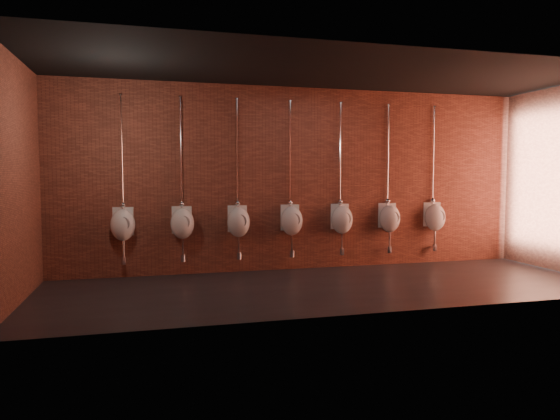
# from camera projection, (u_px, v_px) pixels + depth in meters

# --- Properties ---
(ground) EXTENTS (8.50, 8.50, 0.00)m
(ground) POSITION_uv_depth(u_px,v_px,m) (331.00, 286.00, 7.48)
(ground) COLOR black
(ground) RESTS_ON ground
(room_shell) EXTENTS (8.54, 3.04, 3.22)m
(room_shell) POSITION_uv_depth(u_px,v_px,m) (332.00, 152.00, 7.34)
(room_shell) COLOR black
(room_shell) RESTS_ON ground
(urinal_0) EXTENTS (0.44, 0.40, 2.72)m
(urinal_0) POSITION_uv_depth(u_px,v_px,m) (123.00, 224.00, 7.97)
(urinal_0) COLOR white
(urinal_0) RESTS_ON ground
(urinal_1) EXTENTS (0.44, 0.40, 2.72)m
(urinal_1) POSITION_uv_depth(u_px,v_px,m) (182.00, 222.00, 8.20)
(urinal_1) COLOR white
(urinal_1) RESTS_ON ground
(urinal_2) EXTENTS (0.44, 0.40, 2.72)m
(urinal_2) POSITION_uv_depth(u_px,v_px,m) (238.00, 221.00, 8.44)
(urinal_2) COLOR white
(urinal_2) RESTS_ON ground
(urinal_3) EXTENTS (0.44, 0.40, 2.72)m
(urinal_3) POSITION_uv_depth(u_px,v_px,m) (292.00, 220.00, 8.68)
(urinal_3) COLOR white
(urinal_3) RESTS_ON ground
(urinal_4) EXTENTS (0.44, 0.40, 2.72)m
(urinal_4) POSITION_uv_depth(u_px,v_px,m) (342.00, 219.00, 8.91)
(urinal_4) COLOR white
(urinal_4) RESTS_ON ground
(urinal_5) EXTENTS (0.44, 0.40, 2.72)m
(urinal_5) POSITION_uv_depth(u_px,v_px,m) (390.00, 218.00, 9.15)
(urinal_5) COLOR white
(urinal_5) RESTS_ON ground
(urinal_6) EXTENTS (0.44, 0.40, 2.72)m
(urinal_6) POSITION_uv_depth(u_px,v_px,m) (435.00, 217.00, 9.38)
(urinal_6) COLOR white
(urinal_6) RESTS_ON ground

